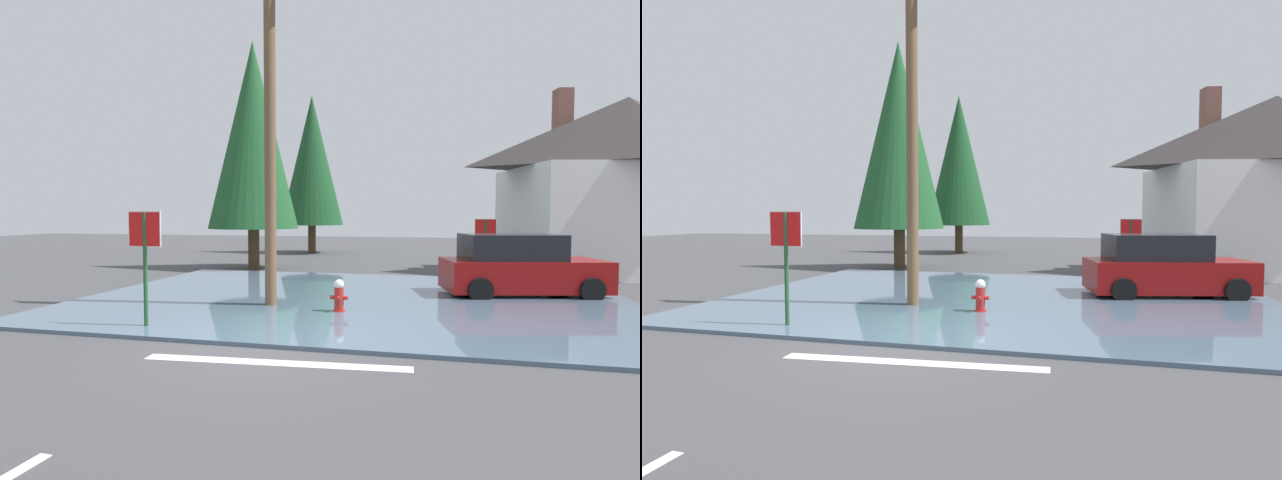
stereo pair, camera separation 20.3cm
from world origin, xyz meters
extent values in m
cube|color=#424244|center=(0.00, 0.00, -0.05)|extent=(80.00, 80.00, 0.10)
cube|color=#4C6075|center=(0.97, 4.74, 0.04)|extent=(13.87, 10.08, 0.08)
cube|color=silver|center=(0.73, -1.02, 0.00)|extent=(4.18, 0.60, 0.01)
cylinder|color=#1E4C28|center=(-2.45, 0.48, 1.16)|extent=(0.08, 0.08, 2.31)
cube|color=white|center=(-2.45, 0.48, 1.98)|extent=(0.70, 0.02, 0.70)
cube|color=red|center=(-2.45, 0.48, 1.98)|extent=(0.66, 0.03, 0.66)
cylinder|color=#AD231E|center=(0.95, 2.80, 0.05)|extent=(0.29, 0.29, 0.10)
cylinder|color=#AD231E|center=(0.95, 2.80, 0.36)|extent=(0.21, 0.21, 0.53)
sphere|color=white|center=(0.95, 2.80, 0.69)|extent=(0.23, 0.23, 0.23)
cylinder|color=#AD231E|center=(0.79, 2.80, 0.39)|extent=(0.10, 0.09, 0.09)
cylinder|color=#AD231E|center=(1.10, 2.80, 0.39)|extent=(0.10, 0.09, 0.09)
cylinder|color=#AD231E|center=(0.95, 2.65, 0.39)|extent=(0.10, 0.10, 0.10)
cylinder|color=brown|center=(-0.81, 3.19, 4.08)|extent=(0.28, 0.28, 8.16)
cylinder|color=#1E4C28|center=(4.66, 9.98, 1.04)|extent=(0.08, 0.08, 2.08)
cube|color=white|center=(4.66, 9.98, 1.73)|extent=(0.72, 0.25, 0.75)
cube|color=red|center=(4.66, 9.98, 1.73)|extent=(0.68, 0.25, 0.70)
cube|color=silver|center=(9.96, 13.03, 2.02)|extent=(9.02, 7.00, 4.03)
pyramid|color=#332D2D|center=(9.96, 13.03, 5.34)|extent=(9.75, 7.56, 2.62)
cube|color=brown|center=(7.78, 13.52, 6.00)|extent=(0.72, 0.72, 2.36)
cube|color=maroon|center=(5.35, 6.41, 0.60)|extent=(4.51, 2.74, 0.85)
cube|color=black|center=(5.02, 6.34, 1.37)|extent=(2.82, 2.15, 0.69)
cylinder|color=black|center=(6.53, 7.63, 0.32)|extent=(0.67, 0.36, 0.64)
cylinder|color=black|center=(6.95, 5.84, 0.32)|extent=(0.67, 0.36, 0.64)
cylinder|color=black|center=(3.75, 6.99, 0.32)|extent=(0.67, 0.36, 0.64)
cylinder|color=black|center=(4.17, 5.19, 0.32)|extent=(0.67, 0.36, 0.64)
cylinder|color=#4C3823|center=(-4.35, 11.21, 0.83)|extent=(0.46, 0.46, 1.67)
cone|color=#1E5128|center=(-4.35, 11.21, 5.47)|extent=(3.71, 3.71, 7.60)
cylinder|color=#4C3823|center=(-4.11, 19.83, 0.81)|extent=(0.45, 0.45, 1.62)
cone|color=#194723|center=(-4.11, 19.83, 5.32)|extent=(3.60, 3.60, 7.39)
camera|label=1|loc=(3.17, -8.19, 2.29)|focal=28.13mm
camera|label=2|loc=(3.37, -8.14, 2.29)|focal=28.13mm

